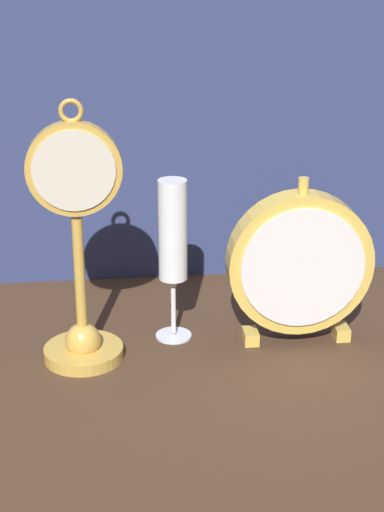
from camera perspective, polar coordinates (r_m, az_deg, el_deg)
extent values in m
plane|color=#422D1E|center=(1.11, 0.45, -7.79)|extent=(4.00, 4.00, 0.00)
cube|color=navy|center=(1.31, -1.21, 13.71)|extent=(1.58, 0.01, 0.73)
cylinder|color=gold|center=(1.15, -7.23, -6.40)|extent=(0.11, 0.11, 0.02)
sphere|color=gold|center=(1.15, -7.27, -5.60)|extent=(0.05, 0.05, 0.05)
cylinder|color=gold|center=(1.11, -7.47, -1.91)|extent=(0.01, 0.01, 0.18)
cylinder|color=gold|center=(1.06, -7.88, 5.79)|extent=(0.12, 0.02, 0.12)
cylinder|color=beige|center=(1.05, -7.89, 5.64)|extent=(0.10, 0.00, 0.10)
torus|color=gold|center=(1.04, -8.08, 9.56)|extent=(0.03, 0.01, 0.03)
cube|color=gold|center=(1.19, 3.92, -5.37)|extent=(0.02, 0.03, 0.02)
cube|color=gold|center=(1.21, 9.89, -5.00)|extent=(0.02, 0.03, 0.02)
cylinder|color=gold|center=(1.15, 7.18, -0.44)|extent=(0.20, 0.04, 0.20)
cylinder|color=silver|center=(1.14, 7.42, -0.83)|extent=(0.17, 0.00, 0.17)
cylinder|color=gold|center=(1.12, 7.44, 4.70)|extent=(0.01, 0.01, 0.02)
cylinder|color=silver|center=(1.20, -1.23, -5.25)|extent=(0.05, 0.05, 0.01)
cylinder|color=silver|center=(1.18, -1.25, -3.33)|extent=(0.01, 0.01, 0.08)
cylinder|color=white|center=(1.14, -1.29, 1.73)|extent=(0.04, 0.04, 0.14)
cylinder|color=#DBC675|center=(1.15, -1.28, 0.59)|extent=(0.03, 0.03, 0.09)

